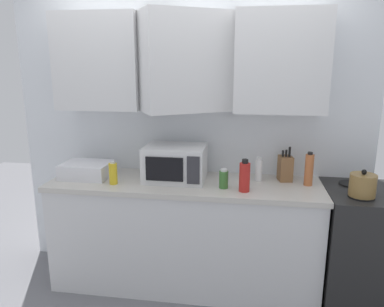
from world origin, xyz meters
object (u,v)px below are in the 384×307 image
bottle_white_jar (259,170)px  knife_block (285,168)px  kettle (363,185)px  microwave (175,163)px  stove_range (373,247)px  bottle_red_sauce (245,177)px  bottle_spice_jar (309,170)px  bottle_green_oil (224,179)px  dish_rack (87,170)px  bottle_yellow_mustard (113,173)px

bottle_white_jar → knife_block: bearing=11.0°
kettle → microwave: microwave is taller
stove_range → microwave: 1.65m
bottle_red_sauce → bottle_spice_jar: bearing=23.8°
kettle → bottle_green_oil: size_ratio=1.27×
stove_range → microwave: size_ratio=1.90×
stove_range → bottle_green_oil: size_ratio=6.04×
dish_rack → bottle_white_jar: 1.41m
dish_rack → bottle_red_sauce: bottle_red_sauce is taller
kettle → bottle_green_oil: (-0.97, 0.05, -0.02)m
knife_block → bottle_spice_jar: size_ratio=1.06×
kettle → bottle_yellow_mustard: kettle is taller
bottle_spice_jar → bottle_yellow_mustard: bearing=-172.5°
stove_range → dish_rack: dish_rack is taller
stove_range → bottle_white_jar: bottle_white_jar is taller
microwave → knife_block: same height
bottle_yellow_mustard → bottle_green_oil: bottle_yellow_mustard is taller
dish_rack → knife_block: size_ratio=1.36×
microwave → bottle_green_oil: 0.43m
bottle_red_sauce → bottle_green_oil: (-0.16, 0.05, -0.04)m
stove_range → dish_rack: size_ratio=2.40×
knife_block → bottle_yellow_mustard: bearing=-167.7°
bottle_red_sauce → bottle_white_jar: bottle_red_sauce is taller
bottle_red_sauce → bottle_spice_jar: size_ratio=0.93×
stove_range → bottle_spice_jar: size_ratio=3.47×
microwave → bottle_yellow_mustard: (-0.46, -0.17, -0.05)m
bottle_spice_jar → bottle_green_oil: (-0.64, -0.16, -0.05)m
microwave → dish_rack: size_ratio=1.26×
stove_range → microwave: (-1.54, 0.05, 0.59)m
stove_range → bottle_green_oil: 1.26m
dish_rack → knife_block: 1.62m
bottle_red_sauce → bottle_white_jar: bearing=67.8°
microwave → dish_rack: microwave is taller
stove_range → bottle_spice_jar: bearing=171.3°
dish_rack → knife_block: (1.61, 0.15, 0.04)m
microwave → bottle_white_jar: 0.67m
stove_range → kettle: kettle is taller
microwave → stove_range: bearing=-2.0°
bottle_spice_jar → bottle_white_jar: size_ratio=1.35×
kettle → dish_rack: 2.12m
stove_range → bottle_white_jar: (-0.88, 0.13, 0.54)m
kettle → bottle_red_sauce: (-0.82, 0.00, 0.02)m
microwave → bottle_white_jar: (0.66, 0.08, -0.05)m
kettle → knife_block: size_ratio=0.69×
dish_rack → bottle_green_oil: bearing=-5.3°
knife_block → bottle_red_sauce: size_ratio=1.14×
dish_rack → kettle: bearing=-4.3°
kettle → bottle_yellow_mustard: (-1.83, 0.02, -0.00)m
bottle_green_oil → knife_block: bearing=28.4°
bottle_spice_jar → bottle_yellow_mustard: bottle_spice_jar is taller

